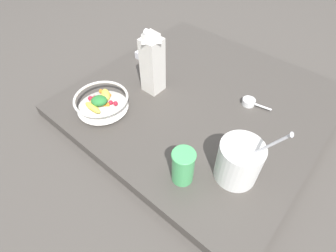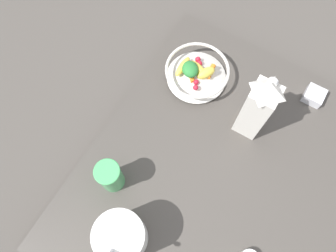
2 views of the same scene
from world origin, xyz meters
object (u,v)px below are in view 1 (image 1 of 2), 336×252
at_px(milk_carton, 152,61).
at_px(spice_jar, 144,55).
at_px(fruit_bowl, 102,102).
at_px(yogurt_tub, 239,160).
at_px(drinking_cup, 183,166).

xyz_separation_m(milk_carton, spice_jar, (-0.14, -0.19, -0.12)).
xyz_separation_m(fruit_bowl, milk_carton, (-0.22, 0.06, 0.10)).
distance_m(fruit_bowl, spice_jar, 0.38).
distance_m(milk_carton, spice_jar, 0.27).
xyz_separation_m(yogurt_tub, spice_jar, (-0.28, -0.66, -0.06)).
height_order(fruit_bowl, drinking_cup, drinking_cup).
distance_m(fruit_bowl, milk_carton, 0.25).
distance_m(yogurt_tub, spice_jar, 0.72).
height_order(milk_carton, spice_jar, milk_carton).
bearing_deg(fruit_bowl, drinking_cup, 84.45).
height_order(fruit_bowl, milk_carton, milk_carton).
bearing_deg(milk_carton, drinking_cup, 54.15).
xyz_separation_m(fruit_bowl, spice_jar, (-0.36, -0.13, -0.02)).
height_order(milk_carton, yogurt_tub, milk_carton).
distance_m(fruit_bowl, yogurt_tub, 0.54).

